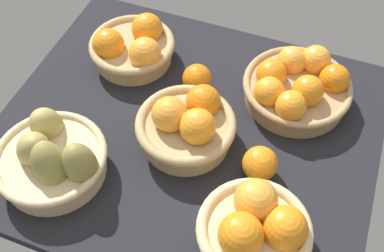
% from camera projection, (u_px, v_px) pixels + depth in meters
% --- Properties ---
extents(market_tray, '(0.84, 0.72, 0.03)m').
position_uv_depth(market_tray, '(186.00, 134.00, 1.08)').
color(market_tray, black).
rests_on(market_tray, ground).
extents(basket_far_right_pears, '(0.24, 0.23, 0.14)m').
position_uv_depth(basket_far_right_pears, '(52.00, 158.00, 0.96)').
color(basket_far_right_pears, '#D3BC8C').
rests_on(basket_far_right_pears, market_tray).
extents(basket_near_right, '(0.21, 0.21, 0.10)m').
position_uv_depth(basket_near_right, '(133.00, 47.00, 1.17)').
color(basket_near_right, tan).
rests_on(basket_near_right, market_tray).
extents(basket_near_left, '(0.25, 0.25, 0.10)m').
position_uv_depth(basket_near_left, '(297.00, 86.00, 1.09)').
color(basket_near_left, tan).
rests_on(basket_near_left, market_tray).
extents(basket_center, '(0.22, 0.22, 0.12)m').
position_uv_depth(basket_center, '(187.00, 125.00, 1.01)').
color(basket_center, tan).
rests_on(basket_center, market_tray).
extents(basket_far_left, '(0.21, 0.21, 0.12)m').
position_uv_depth(basket_far_left, '(256.00, 229.00, 0.86)').
color(basket_far_left, '#D3BC8C').
rests_on(basket_far_left, market_tray).
extents(loose_orange_front_gap, '(0.07, 0.07, 0.07)m').
position_uv_depth(loose_orange_front_gap, '(260.00, 164.00, 0.97)').
color(loose_orange_front_gap, orange).
rests_on(loose_orange_front_gap, market_tray).
extents(loose_orange_back_gap, '(0.07, 0.07, 0.07)m').
position_uv_depth(loose_orange_back_gap, '(197.00, 79.00, 1.11)').
color(loose_orange_back_gap, orange).
rests_on(loose_orange_back_gap, market_tray).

